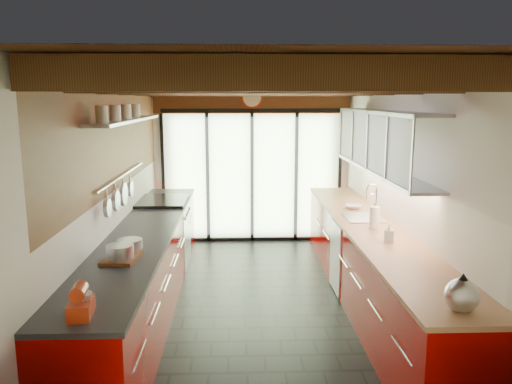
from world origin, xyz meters
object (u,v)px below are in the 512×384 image
bowl (353,207)px  soap_bottle (389,233)px  paper_towel (374,218)px  stand_mixer (81,303)px  kettle (462,293)px

bowl → soap_bottle: bearing=-90.0°
paper_towel → bowl: bearing=90.0°
soap_bottle → bowl: 1.55m
bowl → stand_mixer: bearing=-128.7°
paper_towel → stand_mixer: bearing=-139.5°
kettle → paper_towel: 2.18m
paper_towel → bowl: paper_towel is taller
paper_towel → soap_bottle: size_ratio=1.53×
kettle → paper_towel: bearing=90.0°
kettle → bowl: size_ratio=1.49×
kettle → soap_bottle: (0.00, 1.64, -0.03)m
kettle → paper_towel: paper_towel is taller
stand_mixer → paper_towel: bearing=40.5°
paper_towel → soap_bottle: 0.54m
bowl → paper_towel: bearing=-90.0°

